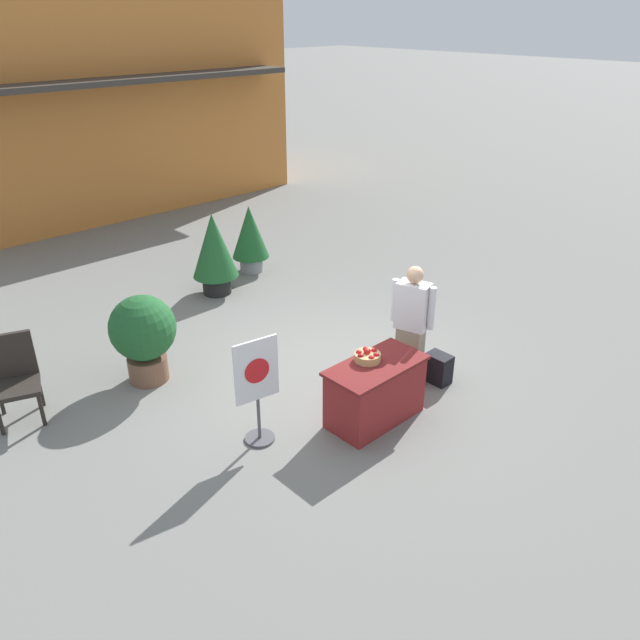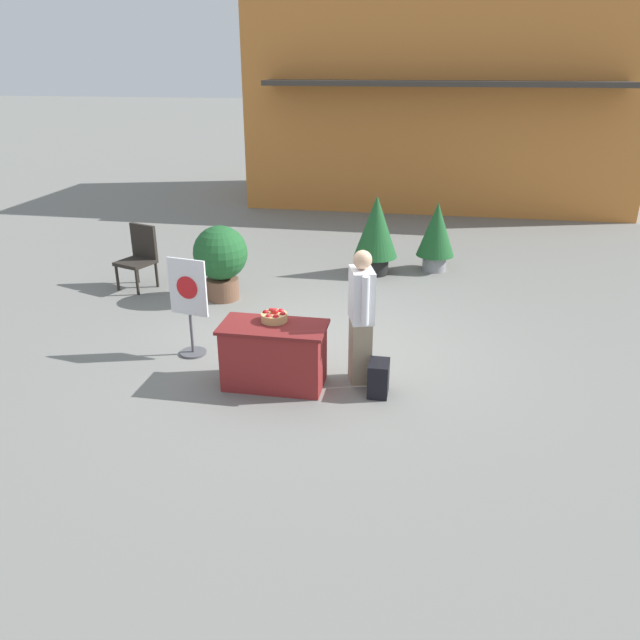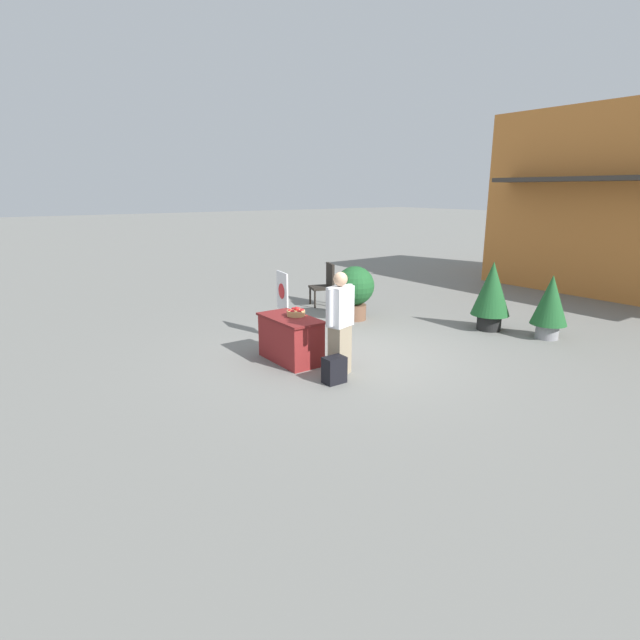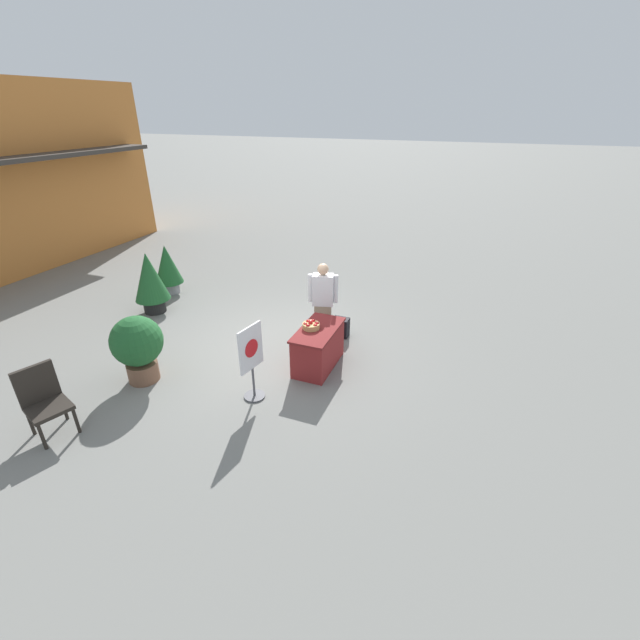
# 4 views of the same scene
# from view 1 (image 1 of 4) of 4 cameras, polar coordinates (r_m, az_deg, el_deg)

# --- Properties ---
(ground_plane) EXTENTS (120.00, 120.00, 0.00)m
(ground_plane) POSITION_cam_1_polar(r_m,az_deg,el_deg) (8.78, 1.17, -5.19)
(ground_plane) COLOR slate
(storefront_building) EXTENTS (9.94, 5.32, 5.19)m
(storefront_building) POSITION_cam_1_polar(r_m,az_deg,el_deg) (17.52, -21.46, 18.30)
(storefront_building) COLOR #C67533
(storefront_building) RESTS_ON ground_plane
(display_table) EXTENTS (1.28, 0.66, 0.79)m
(display_table) POSITION_cam_1_polar(r_m,az_deg,el_deg) (7.76, 5.07, -6.54)
(display_table) COLOR maroon
(display_table) RESTS_ON ground_plane
(apple_basket) EXTENTS (0.32, 0.32, 0.16)m
(apple_basket) POSITION_cam_1_polar(r_m,az_deg,el_deg) (7.58, 4.37, -3.30)
(apple_basket) COLOR tan
(apple_basket) RESTS_ON display_table
(person_visitor) EXTENTS (0.37, 0.59, 1.69)m
(person_visitor) POSITION_cam_1_polar(r_m,az_deg,el_deg) (8.38, 8.36, -0.40)
(person_visitor) COLOR gray
(person_visitor) RESTS_ON ground_plane
(backpack) EXTENTS (0.24, 0.34, 0.42)m
(backpack) POSITION_cam_1_polar(r_m,az_deg,el_deg) (8.72, 10.76, -4.36)
(backpack) COLOR black
(backpack) RESTS_ON ground_plane
(poster_board) EXTENTS (0.55, 0.36, 1.35)m
(poster_board) POSITION_cam_1_polar(r_m,az_deg,el_deg) (7.23, -5.76, -6.19)
(poster_board) COLOR #4C4C51
(poster_board) RESTS_ON ground_plane
(patio_chair) EXTENTS (0.70, 0.70, 1.10)m
(patio_chair) POSITION_cam_1_polar(r_m,az_deg,el_deg) (8.56, -26.18, -4.47)
(patio_chair) COLOR #28231E
(patio_chair) RESTS_ON ground_plane
(potted_plant_far_right) EXTENTS (0.81, 0.81, 1.48)m
(potted_plant_far_right) POSITION_cam_1_polar(r_m,az_deg,el_deg) (11.17, -9.66, 6.38)
(potted_plant_far_right) COLOR black
(potted_plant_far_right) RESTS_ON ground_plane
(potted_plant_near_left) EXTENTS (0.89, 0.89, 1.25)m
(potted_plant_near_left) POSITION_cam_1_polar(r_m,az_deg,el_deg) (8.70, -15.85, -1.16)
(potted_plant_near_left) COLOR brown
(potted_plant_near_left) RESTS_ON ground_plane
(potted_plant_far_left) EXTENTS (0.71, 0.71, 1.30)m
(potted_plant_far_left) POSITION_cam_1_polar(r_m,az_deg,el_deg) (12.11, -6.43, 7.72)
(potted_plant_far_left) COLOR gray
(potted_plant_far_left) RESTS_ON ground_plane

